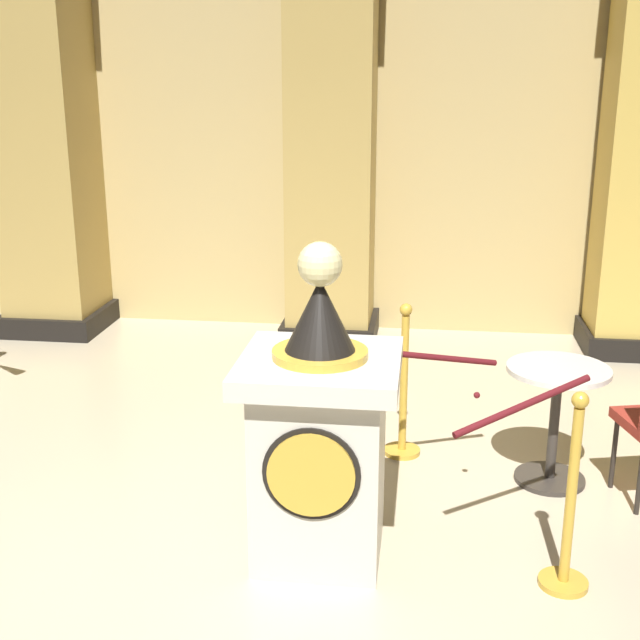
{
  "coord_description": "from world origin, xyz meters",
  "views": [
    {
      "loc": [
        0.86,
        -3.34,
        2.4
      ],
      "look_at": [
        0.36,
        0.49,
        1.26
      ],
      "focal_mm": 47.0,
      "sensor_mm": 36.0,
      "label": 1
    }
  ],
  "objects_px": {
    "stanchion_near": "(569,521)",
    "cafe_table": "(555,409)",
    "pedestal_clock": "(320,437)",
    "stanchion_far": "(403,403)"
  },
  "relations": [
    {
      "from": "pedestal_clock",
      "to": "cafe_table",
      "type": "xyz_separation_m",
      "value": [
        1.29,
        0.95,
        -0.17
      ]
    },
    {
      "from": "stanchion_near",
      "to": "cafe_table",
      "type": "distance_m",
      "value": 1.11
    },
    {
      "from": "stanchion_near",
      "to": "cafe_table",
      "type": "xyz_separation_m",
      "value": [
        0.08,
        1.1,
        0.12
      ]
    },
    {
      "from": "pedestal_clock",
      "to": "stanchion_near",
      "type": "height_order",
      "value": "pedestal_clock"
    },
    {
      "from": "pedestal_clock",
      "to": "cafe_table",
      "type": "bearing_deg",
      "value": 36.26
    },
    {
      "from": "cafe_table",
      "to": "stanchion_near",
      "type": "bearing_deg",
      "value": -94.07
    },
    {
      "from": "pedestal_clock",
      "to": "cafe_table",
      "type": "height_order",
      "value": "pedestal_clock"
    },
    {
      "from": "stanchion_near",
      "to": "stanchion_far",
      "type": "distance_m",
      "value": 1.61
    },
    {
      "from": "cafe_table",
      "to": "pedestal_clock",
      "type": "bearing_deg",
      "value": -143.74
    },
    {
      "from": "pedestal_clock",
      "to": "stanchion_far",
      "type": "relative_size",
      "value": 1.61
    }
  ]
}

